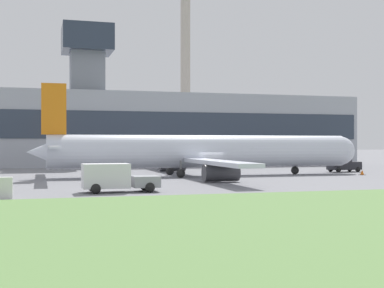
% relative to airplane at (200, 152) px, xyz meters
% --- Properties ---
extents(ground_plane, '(400.00, 400.00, 0.00)m').
position_rel_airplane_xyz_m(ground_plane, '(0.69, -1.73, -2.49)').
color(ground_plane, gray).
extents(terminal_building, '(66.01, 10.21, 20.92)m').
position_rel_airplane_xyz_m(terminal_building, '(-0.08, 27.97, 3.51)').
color(terminal_building, '#9EA3AD').
rests_on(terminal_building, ground_plane).
extents(smokestack_left, '(2.52, 2.52, 36.83)m').
position_rel_airplane_xyz_m(smokestack_left, '(15.54, 62.70, 16.03)').
color(smokestack_left, '#B2A899').
rests_on(smokestack_left, ground_plane).
extents(airplane, '(35.42, 33.52, 9.21)m').
position_rel_airplane_xyz_m(airplane, '(0.00, 0.00, 0.00)').
color(airplane, silver).
rests_on(airplane, ground_plane).
extents(pushback_tug, '(3.93, 2.35, 1.71)m').
position_rel_airplane_xyz_m(pushback_tug, '(18.69, 2.72, -1.72)').
color(pushback_tug, '#232328').
rests_on(pushback_tug, ground_plane).
extents(fuel_truck, '(5.33, 2.61, 2.00)m').
position_rel_airplane_xyz_m(fuel_truck, '(-11.08, -16.12, -1.50)').
color(fuel_truck, gray).
rests_on(fuel_truck, ground_plane).
extents(traffic_cone_near_nose, '(0.60, 0.60, 0.55)m').
position_rel_airplane_xyz_m(traffic_cone_near_nose, '(17.26, -3.11, -2.24)').
color(traffic_cone_near_nose, black).
rests_on(traffic_cone_near_nose, ground_plane).
extents(utility_cabinet, '(1.19, 0.63, 1.32)m').
position_rel_airplane_xyz_m(utility_cabinet, '(-18.31, -18.55, -1.83)').
color(utility_cabinet, silver).
rests_on(utility_cabinet, ground_plane).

